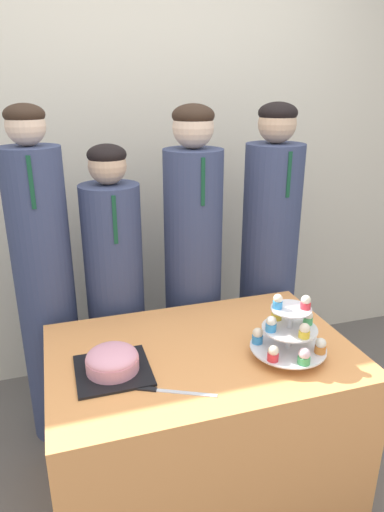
% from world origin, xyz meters
% --- Properties ---
extents(wall_back, '(9.00, 0.06, 2.70)m').
position_xyz_m(wall_back, '(0.00, 1.55, 1.35)').
color(wall_back, beige).
rests_on(wall_back, ground_plane).
extents(table, '(1.21, 0.80, 0.72)m').
position_xyz_m(table, '(0.00, 0.40, 0.36)').
color(table, '#EF9951').
rests_on(table, ground_plane).
extents(round_cake, '(0.27, 0.27, 0.10)m').
position_xyz_m(round_cake, '(-0.36, 0.36, 0.76)').
color(round_cake, black).
rests_on(round_cake, table).
extents(cake_knife, '(0.28, 0.15, 0.01)m').
position_xyz_m(cake_knife, '(-0.23, 0.19, 0.72)').
color(cake_knife, silver).
rests_on(cake_knife, table).
extents(cupcake_stand, '(0.29, 0.29, 0.27)m').
position_xyz_m(cupcake_stand, '(0.30, 0.25, 0.82)').
color(cupcake_stand, silver).
rests_on(cupcake_stand, table).
extents(student_0, '(0.27, 0.28, 1.65)m').
position_xyz_m(student_0, '(-0.59, 0.99, 0.79)').
color(student_0, '#384266').
rests_on(student_0, ground_plane).
extents(student_1, '(0.28, 0.29, 1.47)m').
position_xyz_m(student_1, '(-0.26, 0.99, 0.70)').
color(student_1, '#384266').
rests_on(student_1, ground_plane).
extents(student_2, '(0.29, 0.30, 1.64)m').
position_xyz_m(student_2, '(0.15, 0.99, 0.79)').
color(student_2, '#384266').
rests_on(student_2, ground_plane).
extents(student_3, '(0.30, 0.31, 1.64)m').
position_xyz_m(student_3, '(0.58, 0.99, 0.78)').
color(student_3, '#384266').
rests_on(student_3, ground_plane).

